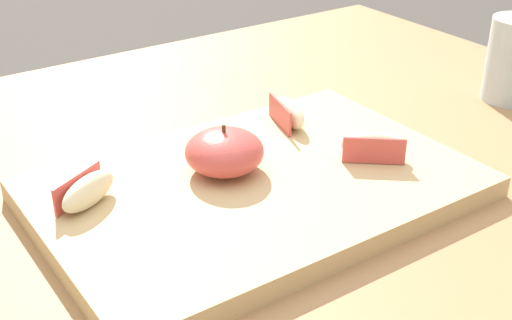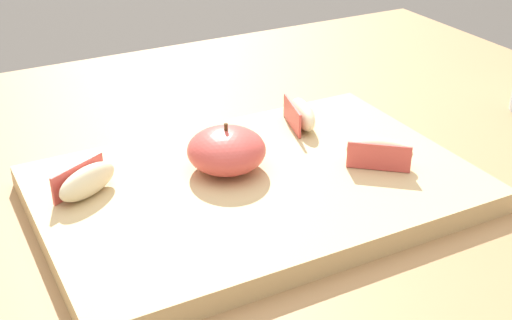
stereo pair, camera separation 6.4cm
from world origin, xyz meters
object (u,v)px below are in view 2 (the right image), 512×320
at_px(apple_half_skin_up, 226,150).
at_px(apple_wedge_right, 301,114).
at_px(apple_wedge_near_knife, 379,152).
at_px(cutting_board, 256,188).
at_px(apple_wedge_left, 87,181).

xyz_separation_m(apple_half_skin_up, apple_wedge_right, (0.11, 0.05, -0.01)).
distance_m(apple_wedge_right, apple_wedge_near_knife, 0.11).
relative_size(cutting_board, apple_wedge_left, 6.05).
bearing_deg(apple_half_skin_up, apple_wedge_right, 23.71).
bearing_deg(apple_wedge_right, apple_wedge_near_knife, -79.76).
bearing_deg(apple_wedge_near_knife, apple_half_skin_up, 155.33).
xyz_separation_m(apple_half_skin_up, apple_wedge_near_knife, (0.13, -0.06, -0.01)).
xyz_separation_m(apple_wedge_right, apple_wedge_left, (-0.25, -0.04, 0.00)).
xyz_separation_m(apple_wedge_right, apple_wedge_near_knife, (0.02, -0.11, 0.00)).
distance_m(cutting_board, apple_wedge_left, 0.16).
xyz_separation_m(cutting_board, apple_wedge_right, (0.10, 0.08, 0.02)).
distance_m(cutting_board, apple_wedge_near_knife, 0.13).
bearing_deg(apple_wedge_left, apple_wedge_near_knife, -16.12).
xyz_separation_m(apple_wedge_near_knife, apple_wedge_left, (-0.27, 0.08, 0.00)).
height_order(cutting_board, apple_wedge_near_knife, apple_wedge_near_knife).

